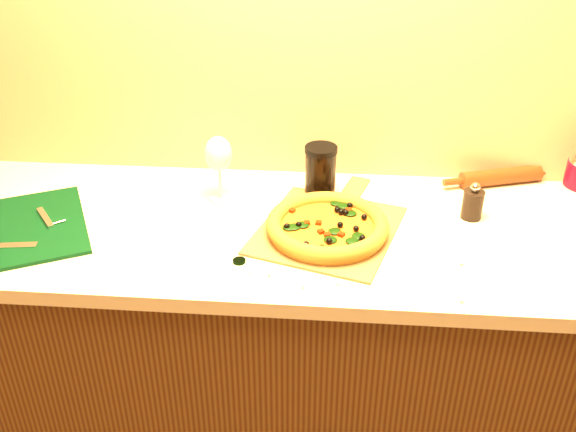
{
  "coord_description": "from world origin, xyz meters",
  "views": [
    {
      "loc": [
        0.05,
        -0.05,
        1.8
      ],
      "look_at": [
        -0.06,
        1.38,
        0.96
      ],
      "focal_mm": 40.0,
      "sensor_mm": 36.0,
      "label": 1
    }
  ],
  "objects_px": {
    "rolling_pin": "(501,177)",
    "wine_glass": "(219,156)",
    "dark_jar": "(321,170)",
    "pepper_grinder": "(473,203)",
    "cutting_board": "(32,227)",
    "pizza_peel": "(329,227)",
    "pizza": "(327,226)"
  },
  "relations": [
    {
      "from": "rolling_pin",
      "to": "wine_glass",
      "type": "relative_size",
      "value": 1.85
    },
    {
      "from": "wine_glass",
      "to": "dark_jar",
      "type": "height_order",
      "value": "wine_glass"
    },
    {
      "from": "rolling_pin",
      "to": "dark_jar",
      "type": "distance_m",
      "value": 0.55
    },
    {
      "from": "pepper_grinder",
      "to": "rolling_pin",
      "type": "xyz_separation_m",
      "value": [
        0.12,
        0.21,
        -0.02
      ]
    },
    {
      "from": "rolling_pin",
      "to": "cutting_board",
      "type": "bearing_deg",
      "value": -164.37
    },
    {
      "from": "pizza_peel",
      "to": "pepper_grinder",
      "type": "xyz_separation_m",
      "value": [
        0.39,
        0.09,
        0.04
      ]
    },
    {
      "from": "pizza_peel",
      "to": "rolling_pin",
      "type": "distance_m",
      "value": 0.59
    },
    {
      "from": "pizza_peel",
      "to": "rolling_pin",
      "type": "bearing_deg",
      "value": 47.59
    },
    {
      "from": "dark_jar",
      "to": "wine_glass",
      "type": "bearing_deg",
      "value": -168.98
    },
    {
      "from": "rolling_pin",
      "to": "dark_jar",
      "type": "xyz_separation_m",
      "value": [
        -0.54,
        -0.1,
        0.05
      ]
    },
    {
      "from": "pepper_grinder",
      "to": "pizza_peel",
      "type": "bearing_deg",
      "value": -166.88
    },
    {
      "from": "pizza_peel",
      "to": "dark_jar",
      "type": "distance_m",
      "value": 0.21
    },
    {
      "from": "pepper_grinder",
      "to": "pizza",
      "type": "bearing_deg",
      "value": -162.31
    },
    {
      "from": "cutting_board",
      "to": "rolling_pin",
      "type": "height_order",
      "value": "rolling_pin"
    },
    {
      "from": "pizza_peel",
      "to": "pepper_grinder",
      "type": "bearing_deg",
      "value": 30.23
    },
    {
      "from": "cutting_board",
      "to": "pepper_grinder",
      "type": "xyz_separation_m",
      "value": [
        1.18,
        0.16,
        0.04
      ]
    },
    {
      "from": "wine_glass",
      "to": "pepper_grinder",
      "type": "bearing_deg",
      "value": -4.07
    },
    {
      "from": "pepper_grinder",
      "to": "cutting_board",
      "type": "bearing_deg",
      "value": -172.49
    },
    {
      "from": "pizza_peel",
      "to": "wine_glass",
      "type": "xyz_separation_m",
      "value": [
        -0.32,
        0.14,
        0.13
      ]
    },
    {
      "from": "wine_glass",
      "to": "pizza",
      "type": "bearing_deg",
      "value": -29.3
    },
    {
      "from": "pizza_peel",
      "to": "pepper_grinder",
      "type": "relative_size",
      "value": 5.11
    },
    {
      "from": "wine_glass",
      "to": "pizza_peel",
      "type": "bearing_deg",
      "value": -23.92
    },
    {
      "from": "pizza_peel",
      "to": "pizza",
      "type": "xyz_separation_m",
      "value": [
        -0.0,
        -0.03,
        0.02
      ]
    },
    {
      "from": "pepper_grinder",
      "to": "dark_jar",
      "type": "xyz_separation_m",
      "value": [
        -0.42,
        0.11,
        0.03
      ]
    },
    {
      "from": "pizza",
      "to": "cutting_board",
      "type": "distance_m",
      "value": 0.79
    },
    {
      "from": "pepper_grinder",
      "to": "dark_jar",
      "type": "relative_size",
      "value": 0.72
    },
    {
      "from": "rolling_pin",
      "to": "wine_glass",
      "type": "height_order",
      "value": "wine_glass"
    },
    {
      "from": "pizza_peel",
      "to": "pepper_grinder",
      "type": "height_order",
      "value": "pepper_grinder"
    },
    {
      "from": "pizza",
      "to": "cutting_board",
      "type": "xyz_separation_m",
      "value": [
        -0.79,
        -0.03,
        -0.02
      ]
    },
    {
      "from": "wine_glass",
      "to": "dark_jar",
      "type": "relative_size",
      "value": 1.3
    },
    {
      "from": "rolling_pin",
      "to": "pepper_grinder",
      "type": "bearing_deg",
      "value": -119.87
    },
    {
      "from": "wine_glass",
      "to": "dark_jar",
      "type": "distance_m",
      "value": 0.3
    }
  ]
}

